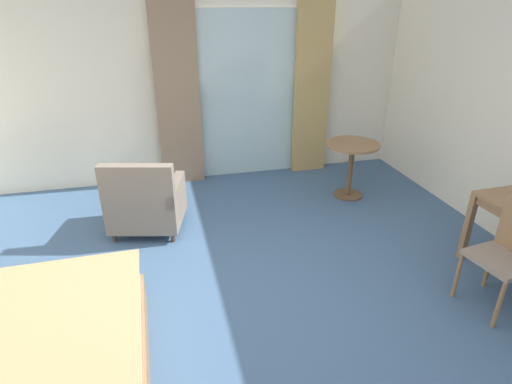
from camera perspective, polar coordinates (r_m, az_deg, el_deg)
name	(u,v)px	position (r m, az deg, el deg)	size (l,w,h in m)	color
ground	(240,307)	(3.72, -2.17, -15.58)	(6.55, 6.43, 0.10)	#426084
wall_back	(193,87)	(5.85, -8.64, 14.12)	(6.15, 0.12, 2.57)	silver
balcony_glass_door	(246,97)	(5.91, -1.44, 12.97)	(1.43, 0.02, 2.26)	silver
curtain_panel_left	(178,96)	(5.67, -10.72, 12.80)	(0.58, 0.10, 2.41)	#897056
curtain_panel_right	(312,90)	(6.07, 7.67, 13.80)	(0.50, 0.10, 2.41)	tan
desk_chair	(510,251)	(3.94, 31.56, -6.89)	(0.47, 0.50, 0.93)	gray
armchair_by_window	(146,203)	(4.68, -14.91, -1.43)	(0.90, 0.86, 0.88)	gray
round_cafe_table	(352,157)	(5.43, 13.01, 4.65)	(0.67, 0.67, 0.72)	olive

